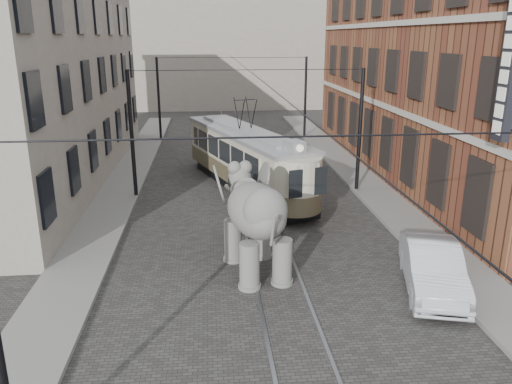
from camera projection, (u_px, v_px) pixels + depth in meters
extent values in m
plane|color=#3C3A37|center=(266.00, 242.00, 19.01)|extent=(120.00, 120.00, 0.00)
cube|color=slate|center=(420.00, 234.00, 19.53)|extent=(2.00, 60.00, 0.15)
cube|color=slate|center=(90.00, 247.00, 18.40)|extent=(2.00, 60.00, 0.15)
cube|color=brown|center=(453.00, 64.00, 26.79)|extent=(8.00, 26.00, 12.00)
cube|color=gray|center=(34.00, 85.00, 26.05)|extent=(7.00, 24.00, 10.00)
cube|color=gray|center=(225.00, 40.00, 54.99)|extent=(28.00, 10.00, 14.00)
imported|color=silver|center=(433.00, 267.00, 15.25)|extent=(2.63, 4.67, 1.46)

